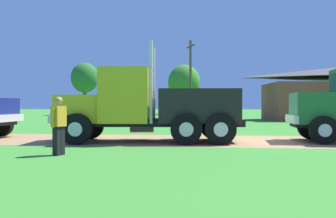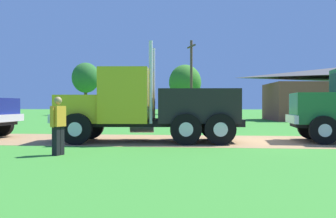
% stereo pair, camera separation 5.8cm
% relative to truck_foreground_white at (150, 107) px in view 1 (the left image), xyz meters
% --- Properties ---
extents(ground_plane, '(200.00, 200.00, 0.00)m').
position_rel_truck_foreground_white_xyz_m(ground_plane, '(4.22, 0.74, -1.39)').
color(ground_plane, '#39852C').
extents(dirt_track, '(120.00, 5.26, 0.01)m').
position_rel_truck_foreground_white_xyz_m(dirt_track, '(4.22, 0.74, -1.39)').
color(dirt_track, '#9F784D').
rests_on(dirt_track, ground_plane).
extents(truck_foreground_white, '(7.50, 3.23, 3.86)m').
position_rel_truck_foreground_white_xyz_m(truck_foreground_white, '(0.00, 0.00, 0.00)').
color(truck_foreground_white, black).
rests_on(truck_foreground_white, ground_plane).
extents(visitor_standing_near, '(0.38, 0.57, 1.71)m').
position_rel_truck_foreground_white_xyz_m(visitor_standing_near, '(-2.06, -4.26, -0.47)').
color(visitor_standing_near, gold).
rests_on(visitor_standing_near, ground_plane).
extents(utility_pole_near, '(0.95, 2.10, 8.00)m').
position_rel_truck_foreground_white_xyz_m(utility_pole_near, '(0.67, 23.99, 2.86)').
color(utility_pole_near, brown).
rests_on(utility_pole_near, ground_plane).
extents(tree_left, '(3.82, 3.82, 7.31)m').
position_rel_truck_foreground_white_xyz_m(tree_left, '(-14.59, 36.91, 3.78)').
color(tree_left, '#513823').
rests_on(tree_left, ground_plane).
extents(tree_mid, '(4.89, 4.89, 7.52)m').
position_rel_truck_foreground_white_xyz_m(tree_mid, '(-1.07, 43.06, 3.43)').
color(tree_mid, '#513823').
rests_on(tree_mid, ground_plane).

